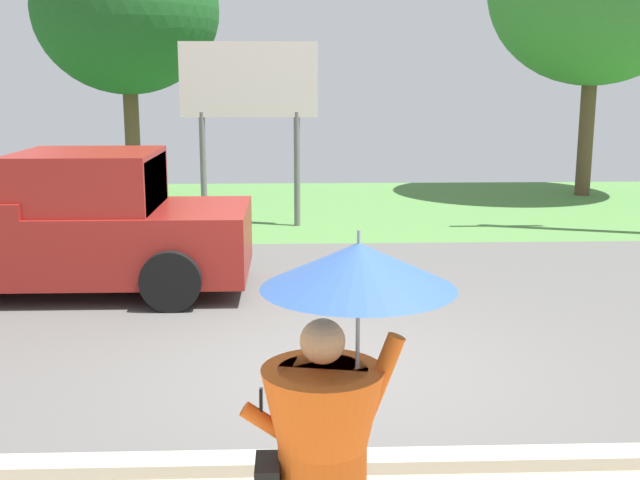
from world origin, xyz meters
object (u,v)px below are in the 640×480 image
monk_pedestrian (330,441)px  tree_left_far (126,10)px  pickup_truck (56,227)px  roadside_billboard (249,93)px

monk_pedestrian → tree_left_far: size_ratio=0.33×
pickup_truck → monk_pedestrian: bearing=-60.3°
roadside_billboard → pickup_truck: bearing=-117.1°
pickup_truck → tree_left_far: bearing=98.0°
roadside_billboard → tree_left_far: size_ratio=0.55×
monk_pedestrian → pickup_truck: monk_pedestrian is taller
monk_pedestrian → roadside_billboard: bearing=108.4°
pickup_truck → tree_left_far: (-0.67, 8.76, 3.53)m
pickup_truck → roadside_billboard: bearing=66.5°
roadside_billboard → tree_left_far: 5.45m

